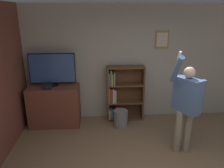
% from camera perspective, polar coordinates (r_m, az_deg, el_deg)
% --- Properties ---
extents(wall_back, '(7.13, 0.09, 2.70)m').
position_cam_1_polar(wall_back, '(5.23, 6.02, 5.45)').
color(wall_back, '#B2AD9E').
rests_on(wall_back, ground_plane).
extents(tv_ledge, '(1.13, 0.56, 0.93)m').
position_cam_1_polar(tv_ledge, '(5.20, -14.72, -5.47)').
color(tv_ledge, brown).
rests_on(tv_ledge, ground_plane).
extents(television, '(1.01, 0.22, 0.73)m').
position_cam_1_polar(television, '(5.00, -15.33, 3.76)').
color(television, black).
rests_on(television, tv_ledge).
extents(game_console, '(0.18, 0.23, 0.08)m').
position_cam_1_polar(game_console, '(4.95, -16.42, -0.61)').
color(game_console, black).
rests_on(game_console, tv_ledge).
extents(bookshelf, '(0.87, 0.28, 1.32)m').
position_cam_1_polar(bookshelf, '(5.23, 2.49, -2.67)').
color(bookshelf, brown).
rests_on(bookshelf, ground_plane).
extents(person, '(0.63, 0.58, 1.94)m').
position_cam_1_polar(person, '(4.07, 18.84, -4.52)').
color(person, gray).
rests_on(person, ground_plane).
extents(waste_bin, '(0.32, 0.32, 0.39)m').
position_cam_1_polar(waste_bin, '(5.04, 2.28, -8.98)').
color(waste_bin, gray).
rests_on(waste_bin, ground_plane).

